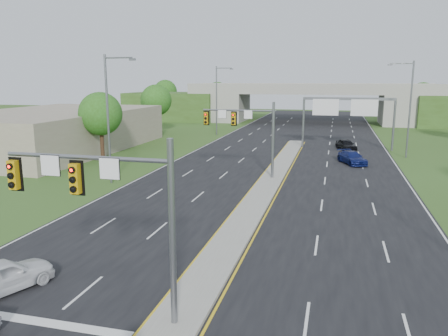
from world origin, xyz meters
name	(u,v)px	position (x,y,z in m)	size (l,w,h in m)	color
ground	(175,326)	(0.00, 0.00, 0.00)	(240.00, 240.00, 0.00)	#344F1C
road	(285,160)	(0.00, 35.00, 0.01)	(24.00, 160.00, 0.02)	black
median	(269,183)	(0.00, 23.00, 0.10)	(2.00, 54.00, 0.16)	gray
lane_markings	(272,170)	(-0.60, 28.91, 0.02)	(23.72, 160.00, 0.01)	gold
signal_mast_near	(112,199)	(-2.26, -0.07, 4.73)	(6.62, 0.60, 7.00)	slate
signal_mast_far	(248,127)	(-2.26, 24.93, 4.73)	(6.62, 0.60, 7.00)	slate
sign_gantry	(347,109)	(6.68, 44.92, 5.24)	(11.58, 0.44, 6.67)	slate
overpass	(310,106)	(0.00, 80.00, 3.55)	(80.00, 14.00, 8.10)	gray
lightpole_l_mid	(110,113)	(-13.30, 20.00, 6.10)	(2.85, 0.25, 11.00)	slate
lightpole_l_far	(218,97)	(-13.30, 55.00, 6.10)	(2.85, 0.25, 11.00)	slate
lightpole_r_far	(408,105)	(13.30, 40.00, 6.10)	(2.85, 0.25, 11.00)	slate
tree_l_near	(100,114)	(-20.00, 30.00, 5.18)	(4.80, 4.80, 7.60)	#382316
tree_l_mid	(156,100)	(-24.00, 55.00, 5.51)	(5.20, 5.20, 8.12)	#382316
tree_back_a	(165,91)	(-38.00, 94.00, 5.84)	(6.00, 6.00, 8.85)	#382316
tree_back_b	(217,93)	(-24.00, 94.00, 5.51)	(5.60, 5.60, 8.32)	#382316
tree_back_c	(422,95)	(24.00, 94.00, 5.51)	(5.60, 5.60, 8.32)	#382316
commercial_building	(52,130)	(-30.00, 35.00, 2.50)	(18.00, 30.00, 5.00)	gray
car_white	(2,276)	(-8.04, 0.67, 0.74)	(1.71, 4.25, 1.45)	silver
car_far_b	(352,158)	(7.28, 34.40, 0.69)	(1.87, 4.61, 1.34)	#0D1753
car_far_c	(346,145)	(6.82, 44.09, 0.70)	(1.62, 4.02, 1.37)	black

